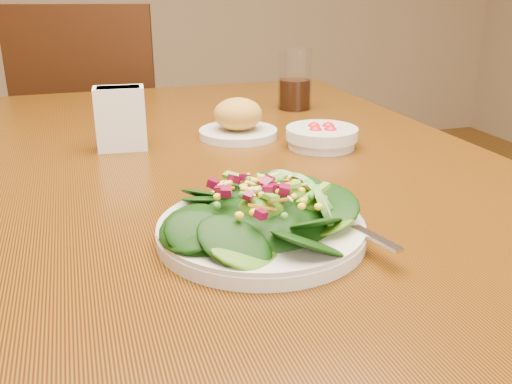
% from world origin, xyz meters
% --- Properties ---
extents(dining_table, '(0.90, 1.40, 0.75)m').
position_xyz_m(dining_table, '(0.00, 0.00, 0.65)').
color(dining_table, '#60390B').
rests_on(dining_table, ground_plane).
extents(chair_far, '(0.55, 0.55, 0.97)m').
position_xyz_m(chair_far, '(-0.20, 0.98, 0.52)').
color(chair_far, black).
rests_on(chair_far, ground_plane).
extents(salad_plate, '(0.26, 0.25, 0.07)m').
position_xyz_m(salad_plate, '(-0.05, -0.33, 0.78)').
color(salad_plate, silver).
rests_on(salad_plate, dining_table).
extents(bread_plate, '(0.15, 0.15, 0.08)m').
position_xyz_m(bread_plate, '(0.04, 0.13, 0.78)').
color(bread_plate, silver).
rests_on(bread_plate, dining_table).
extents(tomato_bowl, '(0.13, 0.13, 0.04)m').
position_xyz_m(tomato_bowl, '(0.17, 0.01, 0.77)').
color(tomato_bowl, silver).
rests_on(tomato_bowl, dining_table).
extents(drinking_glass, '(0.08, 0.08, 0.14)m').
position_xyz_m(drinking_glass, '(0.24, 0.33, 0.81)').
color(drinking_glass, silver).
rests_on(drinking_glass, dining_table).
extents(napkin_holder, '(0.09, 0.06, 0.11)m').
position_xyz_m(napkin_holder, '(-0.19, 0.11, 0.81)').
color(napkin_holder, white).
rests_on(napkin_holder, dining_table).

